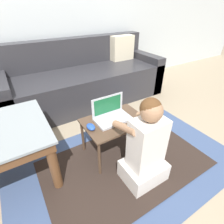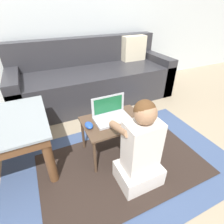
# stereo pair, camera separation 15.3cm
# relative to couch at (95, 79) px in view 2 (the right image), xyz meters

# --- Properties ---
(ground_plane) EXTENTS (16.00, 16.00, 0.00)m
(ground_plane) POSITION_rel_couch_xyz_m (-0.23, -1.22, -0.30)
(ground_plane) COLOR gray
(wall_back) EXTENTS (9.00, 0.06, 2.50)m
(wall_back) POSITION_rel_couch_xyz_m (-0.23, 0.45, 0.95)
(wall_back) COLOR silver
(wall_back) RESTS_ON ground_plane
(area_rug) EXTENTS (1.98, 1.22, 0.01)m
(area_rug) POSITION_rel_couch_xyz_m (-0.24, -1.34, -0.29)
(area_rug) COLOR #3D517A
(area_rug) RESTS_ON ground_plane
(couch) EXTENTS (2.19, 0.83, 0.83)m
(couch) POSITION_rel_couch_xyz_m (0.00, 0.00, 0.00)
(couch) COLOR #2D2D33
(couch) RESTS_ON ground_plane
(laptop_desk) EXTENTS (0.54, 0.38, 0.36)m
(laptop_desk) POSITION_rel_couch_xyz_m (-0.24, -1.15, 0.02)
(laptop_desk) COLOR #4C3828
(laptop_desk) RESTS_ON ground_plane
(laptop) EXTENTS (0.31, 0.19, 0.20)m
(laptop) POSITION_rel_couch_xyz_m (-0.25, -1.12, 0.10)
(laptop) COLOR #B7BCC6
(laptop) RESTS_ON laptop_desk
(computer_mouse) EXTENTS (0.06, 0.10, 0.04)m
(computer_mouse) POSITION_rel_couch_xyz_m (-0.47, -1.15, 0.09)
(computer_mouse) COLOR #234CB2
(computer_mouse) RESTS_ON laptop_desk
(person_seated) EXTENTS (0.33, 0.39, 0.74)m
(person_seated) POSITION_rel_couch_xyz_m (-0.21, -1.53, 0.02)
(person_seated) COLOR silver
(person_seated) RESTS_ON ground_plane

